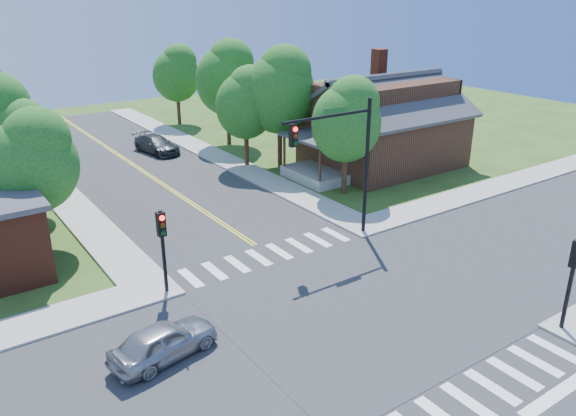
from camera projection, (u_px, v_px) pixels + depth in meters
ground at (353, 311)px, 22.70m from camera, size 100.00×100.00×0.00m
road_ns at (353, 310)px, 22.70m from camera, size 10.00×90.00×0.04m
road_ew at (353, 310)px, 22.69m from camera, size 90.00×10.00×0.04m
intersection_patch at (353, 311)px, 22.70m from camera, size 10.20×10.20×0.06m
sidewalk_ne at (373, 157)px, 43.20m from camera, size 40.00×40.00×0.14m
crosswalk_north at (269, 254)px, 27.42m from camera, size 8.85×2.00×0.01m
crosswalk_south at (480, 394)px, 17.95m from camera, size 8.85×2.00×0.01m
centerline at (353, 310)px, 22.69m from camera, size 0.30×90.00×0.01m
stop_bar at (565, 389)px, 18.23m from camera, size 4.60×0.45×0.09m
signal_mast_ne at (342, 150)px, 27.30m from camera, size 5.30×0.42×7.20m
signal_pole_se at (574, 268)px, 20.42m from camera, size 0.34×0.42×3.80m
signal_pole_nw at (162, 237)px, 23.01m from camera, size 0.34×0.42×3.80m
house_ne at (383, 120)px, 40.43m from camera, size 13.05×8.80×7.11m
tree_e_a at (348, 118)px, 34.07m from camera, size 4.37×4.15×7.42m
tree_e_b at (281, 88)px, 39.27m from camera, size 5.13×4.87×8.72m
tree_e_c at (228, 76)px, 45.16m from camera, size 5.08×4.82×8.63m
tree_e_d at (177, 72)px, 52.63m from camera, size 4.43×4.21×7.53m
tree_w_a at (34, 158)px, 26.52m from camera, size 4.21×4.00×7.15m
tree_house at (247, 101)px, 39.59m from camera, size 4.30×4.09×7.31m
tree_bldg at (20, 141)px, 30.76m from camera, size 3.96×3.76×6.72m
car_silver at (164, 342)px, 19.54m from camera, size 3.05×4.52×1.34m
car_dgrey at (157, 145)px, 44.35m from camera, size 3.41×5.26×1.35m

